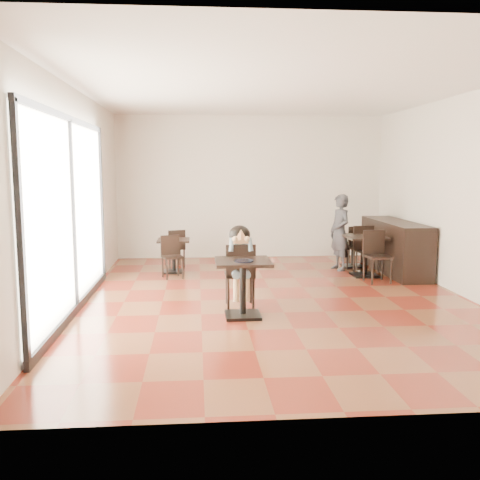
{
  "coord_description": "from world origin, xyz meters",
  "views": [
    {
      "loc": [
        -1.22,
        -8.08,
        2.04
      ],
      "look_at": [
        -0.6,
        -0.45,
        1.0
      ],
      "focal_mm": 40.0,
      "sensor_mm": 36.0,
      "label": 1
    }
  ],
  "objects": [
    {
      "name": "chair_back_b",
      "position": [
        2.12,
        2.04,
        0.4
      ],
      "size": [
        0.44,
        0.44,
        0.8
      ],
      "primitive_type": null,
      "rotation": [
        0.0,
        0.0,
        0.27
      ],
      "color": "black",
      "rests_on": "floor"
    },
    {
      "name": "chair_mid_b",
      "position": [
        1.99,
        1.07,
        0.46
      ],
      "size": [
        0.46,
        0.46,
        0.92
      ],
      "primitive_type": null,
      "rotation": [
        0.0,
        0.0,
        0.11
      ],
      "color": "black",
      "rests_on": "floor"
    },
    {
      "name": "cafe_table_mid",
      "position": [
        1.94,
        1.62,
        0.38
      ],
      "size": [
        0.8,
        0.8,
        0.77
      ],
      "primitive_type": null,
      "rotation": [
        0.0,
        0.0,
        0.11
      ],
      "color": "black",
      "rests_on": "floor"
    },
    {
      "name": "plate",
      "position": [
        -0.6,
        -1.05,
        0.8
      ],
      "size": [
        0.27,
        0.27,
        0.02
      ],
      "primitive_type": "cylinder",
      "color": "black",
      "rests_on": "child_table"
    },
    {
      "name": "cafe_table_back",
      "position": [
        1.99,
        2.59,
        0.33
      ],
      "size": [
        0.77,
        0.77,
        0.66
      ],
      "primitive_type": null,
      "rotation": [
        0.0,
        0.0,
        0.27
      ],
      "color": "black",
      "rests_on": "floor"
    },
    {
      "name": "wall_front",
      "position": [
        0.0,
        -4.0,
        1.6
      ],
      "size": [
        6.0,
        0.01,
        3.2
      ],
      "primitive_type": "cube",
      "color": "beige",
      "rests_on": "floor"
    },
    {
      "name": "cafe_table_left",
      "position": [
        -1.68,
        2.29,
        0.33
      ],
      "size": [
        0.78,
        0.78,
        0.65
      ],
      "primitive_type": null,
      "rotation": [
        0.0,
        0.0,
        0.32
      ],
      "color": "black",
      "rests_on": "floor"
    },
    {
      "name": "pizza_slice",
      "position": [
        -0.6,
        -0.59,
        1.04
      ],
      "size": [
        0.28,
        0.21,
        0.06
      ],
      "primitive_type": null,
      "color": "#E5CB7F",
      "rests_on": "child"
    },
    {
      "name": "floor",
      "position": [
        0.0,
        0.0,
        0.0
      ],
      "size": [
        6.0,
        8.0,
        0.01
      ],
      "primitive_type": "cube",
      "color": "brown",
      "rests_on": "ground"
    },
    {
      "name": "ceiling",
      "position": [
        0.0,
        0.0,
        3.2
      ],
      "size": [
        6.0,
        8.0,
        0.01
      ],
      "primitive_type": "cube",
      "color": "white",
      "rests_on": "floor"
    },
    {
      "name": "service_counter",
      "position": [
        2.65,
        2.0,
        0.5
      ],
      "size": [
        0.6,
        2.4,
        1.0
      ],
      "primitive_type": "cube",
      "color": "black",
      "rests_on": "floor"
    },
    {
      "name": "child_chair",
      "position": [
        -0.6,
        -0.4,
        0.48
      ],
      "size": [
        0.43,
        0.43,
        0.95
      ],
      "primitive_type": null,
      "rotation": [
        0.0,
        0.0,
        3.14
      ],
      "color": "black",
      "rests_on": "floor"
    },
    {
      "name": "child",
      "position": [
        -0.6,
        -0.4,
        0.6
      ],
      "size": [
        0.43,
        0.6,
        1.2
      ],
      "primitive_type": null,
      "color": "slate",
      "rests_on": "child_chair"
    },
    {
      "name": "wall_left",
      "position": [
        -3.0,
        0.0,
        1.6
      ],
      "size": [
        0.01,
        8.0,
        3.2
      ],
      "primitive_type": "cube",
      "color": "beige",
      "rests_on": "floor"
    },
    {
      "name": "chair_back_a",
      "position": [
        2.12,
        3.14,
        0.4
      ],
      "size": [
        0.44,
        0.44,
        0.8
      ],
      "primitive_type": null,
      "rotation": [
        0.0,
        0.0,
        3.41
      ],
      "color": "black",
      "rests_on": "floor"
    },
    {
      "name": "wall_right",
      "position": [
        3.0,
        0.0,
        1.6
      ],
      "size": [
        0.01,
        8.0,
        3.2
      ],
      "primitive_type": "cube",
      "color": "beige",
      "rests_on": "floor"
    },
    {
      "name": "child_table",
      "position": [
        -0.6,
        -0.95,
        0.4
      ],
      "size": [
        0.75,
        0.75,
        0.79
      ],
      "primitive_type": null,
      "color": "black",
      "rests_on": "floor"
    },
    {
      "name": "chair_left_a",
      "position": [
        -1.68,
        2.84,
        0.39
      ],
      "size": [
        0.45,
        0.45,
        0.78
      ],
      "primitive_type": null,
      "rotation": [
        0.0,
        0.0,
        3.46
      ],
      "color": "black",
      "rests_on": "floor"
    },
    {
      "name": "adult_patron",
      "position": [
        1.62,
        2.29,
        0.76
      ],
      "size": [
        0.5,
        0.63,
        1.52
      ],
      "primitive_type": "imported",
      "rotation": [
        0.0,
        0.0,
        -1.3
      ],
      "color": "#38383D",
      "rests_on": "floor"
    },
    {
      "name": "chair_left_b",
      "position": [
        -1.68,
        1.74,
        0.39
      ],
      "size": [
        0.45,
        0.45,
        0.78
      ],
      "primitive_type": null,
      "rotation": [
        0.0,
        0.0,
        0.32
      ],
      "color": "black",
      "rests_on": "floor"
    },
    {
      "name": "chair_mid_a",
      "position": [
        1.99,
        2.17,
        0.46
      ],
      "size": [
        0.46,
        0.46,
        0.92
      ],
      "primitive_type": null,
      "rotation": [
        0.0,
        0.0,
        3.25
      ],
      "color": "black",
      "rests_on": "floor"
    },
    {
      "name": "storefront_window",
      "position": [
        -2.97,
        -0.5,
        1.4
      ],
      "size": [
        0.04,
        4.5,
        2.6
      ],
      "primitive_type": "cube",
      "color": "white",
      "rests_on": "floor"
    },
    {
      "name": "wall_back",
      "position": [
        0.0,
        4.0,
        1.6
      ],
      "size": [
        6.0,
        0.01,
        3.2
      ],
      "primitive_type": "cube",
      "color": "beige",
      "rests_on": "floor"
    }
  ]
}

